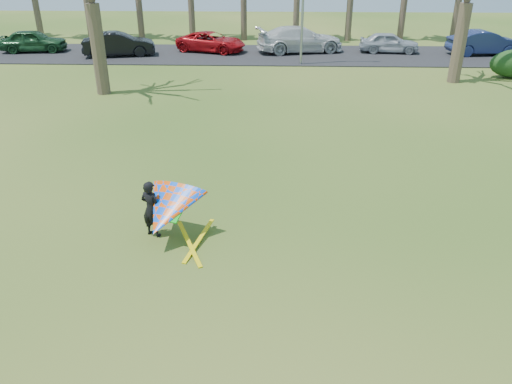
{
  "coord_description": "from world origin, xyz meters",
  "views": [
    {
      "loc": [
        0.4,
        -8.99,
        6.52
      ],
      "look_at": [
        0.0,
        2.0,
        1.1
      ],
      "focal_mm": 35.0,
      "sensor_mm": 36.0,
      "label": 1
    }
  ],
  "objects_px": {
    "car_0": "(33,41)",
    "car_3": "(300,39)",
    "car_4": "(389,42)",
    "car_2": "(211,42)",
    "car_5": "(485,43)",
    "kite_flyer": "(166,210)",
    "car_1": "(119,44)"
  },
  "relations": [
    {
      "from": "car_0",
      "to": "kite_flyer",
      "type": "relative_size",
      "value": 1.81
    },
    {
      "from": "kite_flyer",
      "to": "car_0",
      "type": "bearing_deg",
      "value": 120.18
    },
    {
      "from": "car_2",
      "to": "car_4",
      "type": "xyz_separation_m",
      "value": [
        12.04,
        0.11,
        0.02
      ]
    },
    {
      "from": "car_4",
      "to": "car_5",
      "type": "distance_m",
      "value": 6.16
    },
    {
      "from": "car_2",
      "to": "kite_flyer",
      "type": "bearing_deg",
      "value": -157.85
    },
    {
      "from": "car_1",
      "to": "kite_flyer",
      "type": "xyz_separation_m",
      "value": [
        7.62,
        -22.63,
        0.02
      ]
    },
    {
      "from": "car_1",
      "to": "car_4",
      "type": "height_order",
      "value": "car_1"
    },
    {
      "from": "car_3",
      "to": "car_2",
      "type": "bearing_deg",
      "value": 76.78
    },
    {
      "from": "car_0",
      "to": "car_4",
      "type": "height_order",
      "value": "car_0"
    },
    {
      "from": "car_3",
      "to": "car_4",
      "type": "height_order",
      "value": "car_3"
    },
    {
      "from": "car_0",
      "to": "car_5",
      "type": "xyz_separation_m",
      "value": [
        30.25,
        0.09,
        0.04
      ]
    },
    {
      "from": "car_0",
      "to": "car_4",
      "type": "bearing_deg",
      "value": -96.09
    },
    {
      "from": "car_0",
      "to": "kite_flyer",
      "type": "xyz_separation_m",
      "value": [
        13.86,
        -23.84,
        0.04
      ]
    },
    {
      "from": "car_1",
      "to": "car_3",
      "type": "xyz_separation_m",
      "value": [
        11.87,
        1.76,
        0.09
      ]
    },
    {
      "from": "car_1",
      "to": "car_3",
      "type": "distance_m",
      "value": 12.0
    },
    {
      "from": "car_1",
      "to": "car_2",
      "type": "height_order",
      "value": "car_1"
    },
    {
      "from": "car_0",
      "to": "car_5",
      "type": "height_order",
      "value": "car_5"
    },
    {
      "from": "car_3",
      "to": "kite_flyer",
      "type": "xyz_separation_m",
      "value": [
        -4.25,
        -24.39,
        -0.06
      ]
    },
    {
      "from": "car_2",
      "to": "car_1",
      "type": "bearing_deg",
      "value": 124.37
    },
    {
      "from": "car_4",
      "to": "car_1",
      "type": "bearing_deg",
      "value": 100.47
    },
    {
      "from": "car_0",
      "to": "car_3",
      "type": "bearing_deg",
      "value": -95.82
    },
    {
      "from": "car_0",
      "to": "car_4",
      "type": "relative_size",
      "value": 1.1
    },
    {
      "from": "car_0",
      "to": "car_1",
      "type": "distance_m",
      "value": 6.35
    },
    {
      "from": "kite_flyer",
      "to": "car_4",
      "type": "bearing_deg",
      "value": 67.24
    },
    {
      "from": "car_3",
      "to": "kite_flyer",
      "type": "relative_size",
      "value": 2.43
    },
    {
      "from": "car_0",
      "to": "kite_flyer",
      "type": "distance_m",
      "value": 27.57
    },
    {
      "from": "car_4",
      "to": "car_5",
      "type": "height_order",
      "value": "car_5"
    },
    {
      "from": "car_2",
      "to": "car_4",
      "type": "relative_size",
      "value": 1.19
    },
    {
      "from": "car_5",
      "to": "kite_flyer",
      "type": "xyz_separation_m",
      "value": [
        -16.39,
        -23.92,
        0.0
      ]
    },
    {
      "from": "car_5",
      "to": "kite_flyer",
      "type": "relative_size",
      "value": 1.97
    },
    {
      "from": "car_2",
      "to": "car_5",
      "type": "distance_m",
      "value": 18.18
    },
    {
      "from": "car_0",
      "to": "car_1",
      "type": "xyz_separation_m",
      "value": [
        6.23,
        -1.21,
        0.02
      ]
    }
  ]
}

